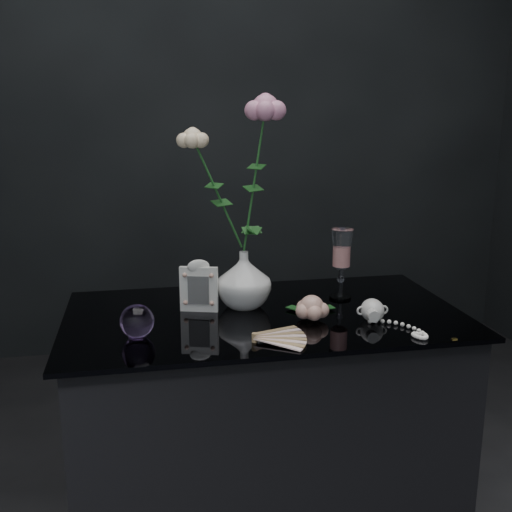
{
  "coord_description": "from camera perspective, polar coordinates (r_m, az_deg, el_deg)",
  "views": [
    {
      "loc": [
        -0.31,
        -1.43,
        1.29
      ],
      "look_at": [
        -0.03,
        0.04,
        0.92
      ],
      "focal_mm": 42.0,
      "sensor_mm": 36.0,
      "label": 1
    }
  ],
  "objects": [
    {
      "name": "roses",
      "position": [
        1.57,
        -1.63,
        7.97
      ],
      "size": [
        0.27,
        0.13,
        0.47
      ],
      "color": "#FFD5A8",
      "rests_on": "vase"
    },
    {
      "name": "wine_glass",
      "position": [
        1.72,
        8.12,
        -0.78
      ],
      "size": [
        0.08,
        0.08,
        0.2
      ],
      "primitive_type": null,
      "rotation": [
        0.0,
        0.0,
        0.25
      ],
      "color": "white",
      "rests_on": "table"
    },
    {
      "name": "paperweight",
      "position": [
        1.45,
        -11.26,
        -6.1
      ],
      "size": [
        0.09,
        0.09,
        0.08
      ],
      "primitive_type": null,
      "rotation": [
        0.0,
        0.0,
        -0.11
      ],
      "color": "#B182D3",
      "rests_on": "table"
    },
    {
      "name": "vase",
      "position": [
        1.63,
        -1.16,
        -2.26
      ],
      "size": [
        0.15,
        0.15,
        0.16
      ],
      "primitive_type": "imported",
      "rotation": [
        0.0,
        0.0,
        0.01
      ],
      "color": "white",
      "rests_on": "table"
    },
    {
      "name": "table",
      "position": [
        1.77,
        0.77,
        -17.16
      ],
      "size": [
        1.05,
        0.58,
        0.76
      ],
      "color": "black",
      "rests_on": "ground"
    },
    {
      "name": "loose_rose",
      "position": [
        1.55,
        5.32,
        -4.92
      ],
      "size": [
        0.2,
        0.23,
        0.07
      ],
      "primitive_type": null,
      "rotation": [
        0.0,
        0.0,
        -0.33
      ],
      "color": "#E2A692",
      "rests_on": "table"
    },
    {
      "name": "picture_frame",
      "position": [
        1.61,
        -5.46,
        -2.82
      ],
      "size": [
        0.13,
        0.11,
        0.14
      ],
      "primitive_type": null,
      "rotation": [
        0.0,
        0.0,
        -0.29
      ],
      "color": "white",
      "rests_on": "table"
    },
    {
      "name": "paper_fan",
      "position": [
        1.41,
        -0.12,
        -7.7
      ],
      "size": [
        0.28,
        0.25,
        0.03
      ],
      "primitive_type": null,
      "rotation": [
        0.0,
        0.0,
        -0.26
      ],
      "color": "beige",
      "rests_on": "table"
    },
    {
      "name": "pearl_jar",
      "position": [
        1.57,
        11.04,
        -5.0
      ],
      "size": [
        0.22,
        0.23,
        0.06
      ],
      "primitive_type": null,
      "rotation": [
        0.0,
        0.0,
        -0.08
      ],
      "color": "silver",
      "rests_on": "table"
    }
  ]
}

